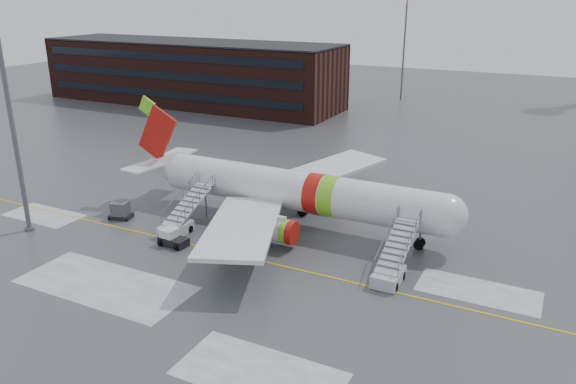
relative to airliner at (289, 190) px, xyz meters
The scene contains 9 objects.
ground 8.30m from the airliner, 98.40° to the right, with size 260.00×260.00×0.00m, color #494C4F.
airliner is the anchor object (origin of this frame).
airstair_fwd 14.18m from the airliner, 27.86° to the right, with size 2.05×7.70×3.48m.
airstair_aft 10.70m from the airliner, 141.22° to the right, with size 2.05×7.70×3.48m.
pushback_tug 11.93m from the airliner, 127.07° to the right, with size 2.68×2.07×1.48m.
uld_container 17.04m from the airliner, 157.20° to the right, with size 2.43×2.04×1.72m.
light_mast_near 26.09m from the airliner, 148.98° to the right, with size 1.20×1.20×22.44m.
terminal_building 66.25m from the airliner, 134.15° to the left, with size 62.00×16.11×12.30m.
light_mast_far_n 71.86m from the airliner, 97.36° to the left, with size 1.20×1.20×24.25m.
Camera 1 is at (24.03, -37.96, 21.41)m, focal length 35.00 mm.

